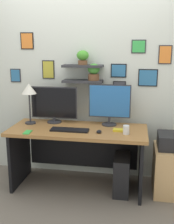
{
  "coord_description": "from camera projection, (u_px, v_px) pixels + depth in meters",
  "views": [
    {
      "loc": [
        0.66,
        -3.14,
        1.73
      ],
      "look_at": [
        0.1,
        0.05,
        0.94
      ],
      "focal_mm": 45.54,
      "sensor_mm": 36.0,
      "label": 1
    }
  ],
  "objects": [
    {
      "name": "monitor_right",
      "position": [
        110.0,
        103.0,
        3.44
      ],
      "size": [
        0.51,
        0.18,
        0.5
      ],
      "color": "#2D2D33",
      "rests_on": "desk"
    },
    {
      "name": "scissors_tray",
      "position": [
        118.0,
        130.0,
        3.25
      ],
      "size": [
        0.12,
        0.08,
        0.02
      ],
      "primitive_type": "cube",
      "rotation": [
        0.0,
        0.0,
        -0.01
      ],
      "color": "yellow",
      "rests_on": "desk"
    },
    {
      "name": "computer_mouse",
      "position": [
        99.0,
        132.0,
        3.18
      ],
      "size": [
        0.06,
        0.09,
        0.03
      ],
      "primitive_type": "ellipsoid",
      "color": "black",
      "rests_on": "desk"
    },
    {
      "name": "ground_plane",
      "position": [
        78.0,
        186.0,
        3.53
      ],
      "size": [
        8.0,
        8.0,
        0.0
      ],
      "primitive_type": "plane",
      "color": "#70665B"
    },
    {
      "name": "cell_phone",
      "position": [
        28.0,
        132.0,
        3.2
      ],
      "size": [
        0.08,
        0.14,
        0.01
      ],
      "primitive_type": "cube",
      "rotation": [
        0.0,
        0.0,
        0.05
      ],
      "color": "green",
      "rests_on": "desk"
    },
    {
      "name": "drawer_cabinet",
      "position": [
        173.0,
        170.0,
        3.33
      ],
      "size": [
        0.44,
        0.5,
        0.55
      ],
      "primitive_type": "cube",
      "color": "tan",
      "rests_on": "ground"
    },
    {
      "name": "computer_tower_right",
      "position": [
        122.0,
        174.0,
        3.35
      ],
      "size": [
        0.18,
        0.4,
        0.45
      ],
      "primitive_type": "cube",
      "color": "black",
      "rests_on": "ground"
    },
    {
      "name": "desk_lamp",
      "position": [
        29.0,
        92.0,
        3.46
      ],
      "size": [
        0.18,
        0.18,
        0.5
      ],
      "color": "#2D2D33",
      "rests_on": "desk"
    },
    {
      "name": "monitor_left",
      "position": [
        54.0,
        104.0,
        3.56
      ],
      "size": [
        0.59,
        0.18,
        0.45
      ],
      "color": "#2D2D33",
      "rests_on": "desk"
    },
    {
      "name": "pen_cup",
      "position": [
        126.0,
        130.0,
        3.13
      ],
      "size": [
        0.07,
        0.07,
        0.1
      ],
      "primitive_type": "cylinder",
      "color": "white",
      "rests_on": "desk"
    },
    {
      "name": "keyboard",
      "position": [
        70.0,
        130.0,
        3.26
      ],
      "size": [
        0.44,
        0.14,
        0.02
      ],
      "primitive_type": "cube",
      "color": "black",
      "rests_on": "desk"
    },
    {
      "name": "desk",
      "position": [
        79.0,
        144.0,
        3.45
      ],
      "size": [
        1.62,
        0.68,
        0.75
      ],
      "color": "#9E6B38",
      "rests_on": "ground"
    },
    {
      "name": "back_wall_assembly",
      "position": [
        85.0,
        74.0,
        3.62
      ],
      "size": [
        4.4,
        0.24,
        2.7
      ],
      "color": "silver",
      "rests_on": "ground"
    }
  ]
}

